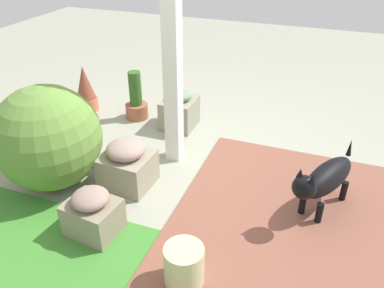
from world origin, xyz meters
name	(u,v)px	position (x,y,z in m)	size (l,w,h in m)	color
ground_plane	(206,166)	(0.00, 0.00, 0.00)	(12.00, 12.00, 0.00)	#9A9C88
brick_path	(284,228)	(-0.87, 0.63, 0.01)	(1.80, 2.40, 0.02)	brown
porch_pillar	(172,49)	(0.35, -0.05, 1.14)	(0.14, 0.14, 2.28)	white
stone_planter_nearest	(179,110)	(0.56, -0.69, 0.21)	(0.37, 0.43, 0.46)	gray
stone_planter_mid	(127,165)	(0.58, 0.53, 0.21)	(0.46, 0.43, 0.45)	gray
stone_planter_far	(93,213)	(0.53, 1.18, 0.18)	(0.43, 0.36, 0.39)	gray
round_shrub	(48,138)	(1.23, 0.74, 0.47)	(0.95, 0.95, 0.95)	#5D8737
terracotta_pot_tall	(136,102)	(1.14, -0.72, 0.21)	(0.27, 0.27, 0.59)	#9B553D
terracotta_pot_spiky	(85,90)	(1.84, -0.69, 0.28)	(0.27, 0.27, 0.58)	#C06A48
dog	(325,179)	(-1.11, 0.30, 0.33)	(0.50, 0.79, 0.56)	black
ceramic_urn	(184,266)	(-0.32, 1.39, 0.15)	(0.27, 0.27, 0.31)	beige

